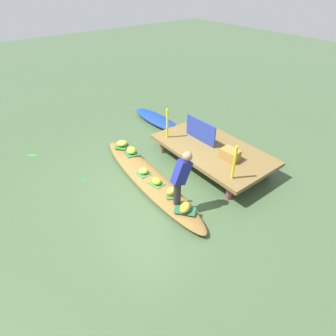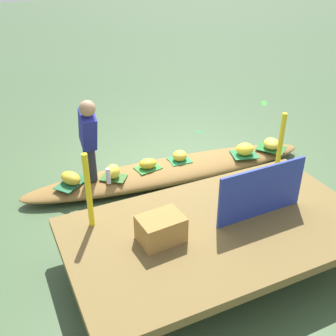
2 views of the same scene
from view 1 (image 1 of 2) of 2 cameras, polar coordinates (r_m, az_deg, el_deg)
name	(u,v)px [view 1 (image 1 of 2)]	position (r m, az deg, el deg)	size (l,w,h in m)	color
canal_water	(149,183)	(7.02, -3.85, -2.99)	(40.00, 40.00, 0.00)	#3F5836
dock_platform	(212,150)	(7.57, 9.06, 3.71)	(3.20, 1.80, 0.49)	brown
vendor_boat	(149,179)	(6.95, -3.89, -2.28)	(4.35, 0.73, 0.22)	brown
moored_boat	(157,120)	(9.81, -2.29, 9.85)	(2.29, 0.63, 0.21)	navy
leaf_mat_0	(131,153)	(7.77, -7.47, 3.02)	(0.38, 0.32, 0.01)	#236D3A
banana_bunch_0	(131,150)	(7.72, -7.52, 3.59)	(0.27, 0.25, 0.18)	yellow
leaf_mat_1	(156,183)	(6.63, -2.39, -3.15)	(0.35, 0.25, 0.01)	#337D32
banana_bunch_1	(156,181)	(6.58, -2.41, -2.67)	(0.25, 0.19, 0.14)	gold
leaf_mat_2	(185,210)	(5.96, 3.48, -8.59)	(0.45, 0.27, 0.01)	#205E38
banana_bunch_2	(185,207)	(5.90, 3.51, -8.02)	(0.32, 0.20, 0.16)	gold
leaf_mat_3	(122,146)	(8.15, -9.33, 4.52)	(0.42, 0.32, 0.01)	#246629
banana_bunch_3	(122,143)	(8.11, -9.38, 4.99)	(0.30, 0.25, 0.16)	gold
leaf_mat_4	(144,173)	(6.96, -5.00, -1.08)	(0.31, 0.28, 0.01)	#2A8243
banana_bunch_4	(143,171)	(6.92, -5.04, -0.58)	(0.22, 0.21, 0.15)	gold
leaf_mat_5	(172,194)	(6.32, 0.82, -5.39)	(0.34, 0.24, 0.01)	#336126
banana_bunch_5	(172,191)	(6.26, 0.82, -4.73)	(0.25, 0.18, 0.19)	yellow
vendor_person	(181,176)	(5.71, 2.71, -1.66)	(0.21, 0.47, 1.23)	#28282D
water_bottle	(179,191)	(6.24, 2.17, -4.73)	(0.06, 0.06, 0.23)	silver
market_banner	(200,131)	(7.69, 6.65, 7.57)	(1.07, 0.03, 0.60)	navy
railing_post_west	(167,124)	(7.74, -0.16, 9.06)	(0.06, 0.06, 0.84)	yellow
railing_post_east	(234,163)	(6.28, 13.40, 1.05)	(0.06, 0.06, 0.84)	yellow
produce_crate	(230,155)	(7.08, 12.55, 2.71)	(0.44, 0.32, 0.28)	olive
drifting_plant_0	(32,155)	(8.93, -25.96, 2.42)	(0.30, 0.12, 0.01)	#2F8A27
drifting_plant_1	(84,179)	(7.42, -16.74, -2.21)	(0.18, 0.11, 0.01)	#2E673A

